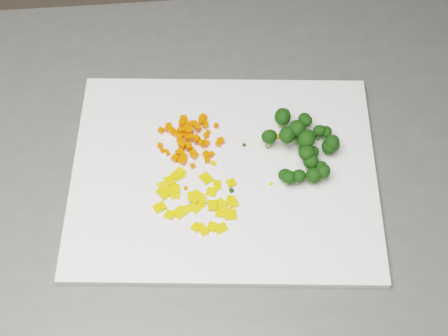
{
  "coord_description": "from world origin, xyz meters",
  "views": [
    {
      "loc": [
        -0.1,
        -0.13,
        1.72
      ],
      "look_at": [
        -0.12,
        0.36,
        0.92
      ],
      "focal_mm": 50.0,
      "sensor_mm": 36.0,
      "label": 1
    }
  ],
  "objects_px": {
    "cutting_board": "(224,174)",
    "pepper_pile": "(199,198)",
    "broccoli_pile": "(296,142)",
    "counter_block": "(233,281)",
    "carrot_pile": "(191,135)"
  },
  "relations": [
    {
      "from": "cutting_board",
      "to": "pepper_pile",
      "type": "relative_size",
      "value": 3.88
    },
    {
      "from": "counter_block",
      "to": "pepper_pile",
      "type": "bearing_deg",
      "value": -134.47
    },
    {
      "from": "counter_block",
      "to": "carrot_pile",
      "type": "bearing_deg",
      "value": 144.11
    },
    {
      "from": "counter_block",
      "to": "pepper_pile",
      "type": "xyz_separation_m",
      "value": [
        -0.05,
        -0.06,
        0.47
      ]
    },
    {
      "from": "counter_block",
      "to": "carrot_pile",
      "type": "relative_size",
      "value": 10.68
    },
    {
      "from": "cutting_board",
      "to": "carrot_pile",
      "type": "distance_m",
      "value": 0.08
    },
    {
      "from": "broccoli_pile",
      "to": "pepper_pile",
      "type": "bearing_deg",
      "value": -147.67
    },
    {
      "from": "cutting_board",
      "to": "pepper_pile",
      "type": "height_order",
      "value": "pepper_pile"
    },
    {
      "from": "counter_block",
      "to": "broccoli_pile",
      "type": "distance_m",
      "value": 0.5
    },
    {
      "from": "cutting_board",
      "to": "broccoli_pile",
      "type": "relative_size",
      "value": 3.75
    },
    {
      "from": "cutting_board",
      "to": "pepper_pile",
      "type": "xyz_separation_m",
      "value": [
        -0.03,
        -0.05,
        0.01
      ]
    },
    {
      "from": "pepper_pile",
      "to": "broccoli_pile",
      "type": "distance_m",
      "value": 0.17
    },
    {
      "from": "counter_block",
      "to": "carrot_pile",
      "type": "xyz_separation_m",
      "value": [
        -0.07,
        0.05,
        0.48
      ]
    },
    {
      "from": "counter_block",
      "to": "pepper_pile",
      "type": "distance_m",
      "value": 0.48
    },
    {
      "from": "pepper_pile",
      "to": "broccoli_pile",
      "type": "relative_size",
      "value": 0.97
    }
  ]
}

